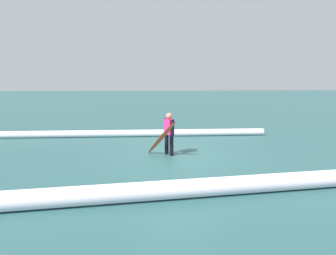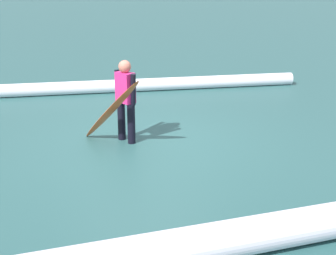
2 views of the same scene
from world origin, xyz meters
name	(u,v)px [view 1 (image 1 of 2)]	position (x,y,z in m)	size (l,w,h in m)	color
ground_plane	(179,155)	(0.00, 0.00, 0.00)	(195.75, 195.75, 0.00)	#2B5757
surfer	(169,132)	(0.33, -0.10, 0.83)	(0.34, 0.56, 1.47)	black
surfboard	(161,138)	(0.63, 0.06, 0.64)	(1.00, 1.36, 1.31)	#E55926
wave_crest_foreground	(107,134)	(2.73, -3.93, 0.16)	(0.32, 0.32, 14.99)	white
wave_crest_midground	(264,183)	(-1.32, 3.67, 0.20)	(0.41, 0.41, 21.74)	white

